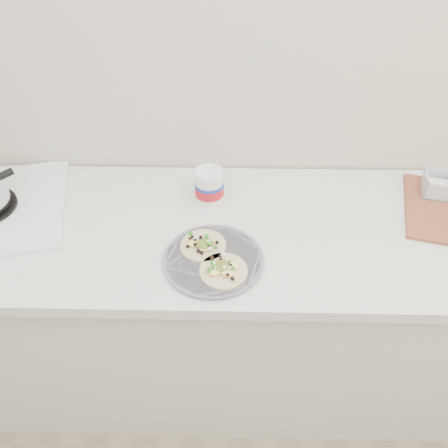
{
  "coord_description": "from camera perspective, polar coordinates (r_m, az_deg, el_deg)",
  "views": [
    {
      "loc": [
        -0.0,
        0.38,
        1.84
      ],
      "look_at": [
        -0.02,
        1.36,
        0.96
      ],
      "focal_mm": 35.0,
      "sensor_mm": 36.0,
      "label": 1
    }
  ],
  "objects": [
    {
      "name": "counter",
      "position": [
        1.74,
        0.81,
        -10.95
      ],
      "size": [
        2.44,
        0.66,
        0.9
      ],
      "color": "silver",
      "rests_on": "ground"
    },
    {
      "name": "taco_plate",
      "position": [
        1.28,
        -1.44,
        -4.41
      ],
      "size": [
        0.3,
        0.3,
        0.04
      ],
      "rotation": [
        0.0,
        0.0,
        0.3
      ],
      "color": "slate",
      "rests_on": "counter"
    },
    {
      "name": "tub",
      "position": [
        1.46,
        -1.84,
        5.29
      ],
      "size": [
        0.1,
        0.1,
        0.22
      ],
      "rotation": [
        0.0,
        0.0,
        0.34
      ],
      "color": "white",
      "rests_on": "counter"
    }
  ]
}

